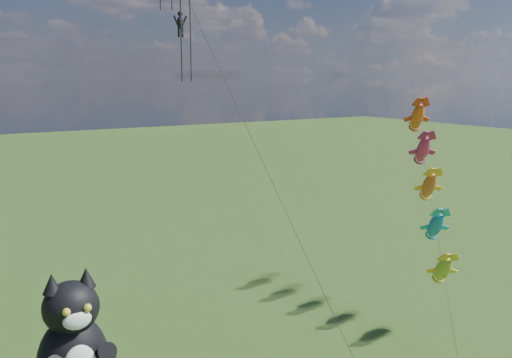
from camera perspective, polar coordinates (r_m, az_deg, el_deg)
fish_windsock_rig at (r=39.90m, az=16.91°, el=-0.70°), size 9.28×13.12×15.52m
parafoil_rig at (r=38.86m, az=-7.33°, el=16.62°), size 4.34×17.14×27.81m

